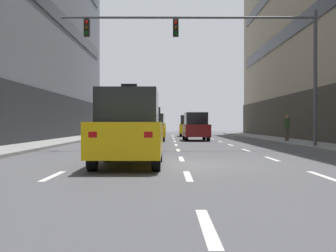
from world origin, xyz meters
TOP-DOWN VIEW (x-y plane):
  - ground_plane at (0.00, 0.00)m, footprint 120.00×120.00m
  - lane_stripe_l1_s3 at (-3.20, -3.00)m, footprint 0.16×2.00m
  - lane_stripe_l1_s4 at (-3.20, 2.00)m, footprint 0.16×2.00m
  - lane_stripe_l1_s5 at (-3.20, 7.00)m, footprint 0.16×2.00m
  - lane_stripe_l1_s6 at (-3.20, 12.00)m, footprint 0.16×2.00m
  - lane_stripe_l1_s7 at (-3.20, 17.00)m, footprint 0.16×2.00m
  - lane_stripe_l1_s8 at (-3.20, 22.00)m, footprint 0.16×2.00m
  - lane_stripe_l1_s9 at (-3.20, 27.00)m, footprint 0.16×2.00m
  - lane_stripe_l1_s10 at (-3.20, 32.00)m, footprint 0.16×2.00m
  - lane_stripe_l2_s2 at (0.00, -8.00)m, footprint 0.16×2.00m
  - lane_stripe_l2_s3 at (0.00, -3.00)m, footprint 0.16×2.00m
  - lane_stripe_l2_s4 at (0.00, 2.00)m, footprint 0.16×2.00m
  - lane_stripe_l2_s5 at (0.00, 7.00)m, footprint 0.16×2.00m
  - lane_stripe_l2_s6 at (0.00, 12.00)m, footprint 0.16×2.00m
  - lane_stripe_l2_s7 at (0.00, 17.00)m, footprint 0.16×2.00m
  - lane_stripe_l2_s8 at (0.00, 22.00)m, footprint 0.16×2.00m
  - lane_stripe_l2_s9 at (0.00, 27.00)m, footprint 0.16×2.00m
  - lane_stripe_l2_s10 at (0.00, 32.00)m, footprint 0.16×2.00m
  - lane_stripe_l3_s3 at (3.20, -3.00)m, footprint 0.16×2.00m
  - lane_stripe_l3_s4 at (3.20, 2.00)m, footprint 0.16×2.00m
  - lane_stripe_l3_s5 at (3.20, 7.00)m, footprint 0.16×2.00m
  - lane_stripe_l3_s6 at (3.20, 12.00)m, footprint 0.16×2.00m
  - lane_stripe_l3_s7 at (3.20, 17.00)m, footprint 0.16×2.00m
  - lane_stripe_l3_s8 at (3.20, 22.00)m, footprint 0.16×2.00m
  - lane_stripe_l3_s9 at (3.20, 27.00)m, footprint 0.16×2.00m
  - lane_stripe_l3_s10 at (3.20, 32.00)m, footprint 0.16×2.00m
  - taxi_driving_0 at (1.58, 29.51)m, footprint 1.97×4.38m
  - taxi_driving_1 at (-1.72, 28.86)m, footprint 2.07×4.66m
  - taxi_driving_2 at (-1.62, -0.51)m, footprint 1.93×4.61m
  - taxi_driving_3 at (-1.67, 18.03)m, footprint 2.04×4.58m
  - taxi_driving_4 at (-1.63, 8.40)m, footprint 1.84×4.24m
  - car_driving_5 at (1.58, 18.63)m, footprint 1.91×4.33m
  - traffic_signal_0 at (2.32, 8.01)m, footprint 12.63×0.34m
  - pedestrian_0 at (7.26, 14.69)m, footprint 0.48×0.33m

SIDE VIEW (x-z plane):
  - ground_plane at x=0.00m, z-range 0.00..0.00m
  - lane_stripe_l1_s3 at x=-3.20m, z-range 0.00..0.01m
  - lane_stripe_l1_s4 at x=-3.20m, z-range 0.00..0.01m
  - lane_stripe_l1_s5 at x=-3.20m, z-range 0.00..0.01m
  - lane_stripe_l1_s6 at x=-3.20m, z-range 0.00..0.01m
  - lane_stripe_l1_s7 at x=-3.20m, z-range 0.00..0.01m
  - lane_stripe_l1_s8 at x=-3.20m, z-range 0.00..0.01m
  - lane_stripe_l1_s9 at x=-3.20m, z-range 0.00..0.01m
  - lane_stripe_l1_s10 at x=-3.20m, z-range 0.00..0.01m
  - lane_stripe_l2_s2 at x=0.00m, z-range 0.00..0.01m
  - lane_stripe_l2_s3 at x=0.00m, z-range 0.00..0.01m
  - lane_stripe_l2_s4 at x=0.00m, z-range 0.00..0.01m
  - lane_stripe_l2_s5 at x=0.00m, z-range 0.00..0.01m
  - lane_stripe_l2_s6 at x=0.00m, z-range 0.00..0.01m
  - lane_stripe_l2_s7 at x=0.00m, z-range 0.00..0.01m
  - lane_stripe_l2_s8 at x=0.00m, z-range 0.00..0.01m
  - lane_stripe_l2_s9 at x=0.00m, z-range 0.00..0.01m
  - lane_stripe_l2_s10 at x=0.00m, z-range 0.00..0.01m
  - lane_stripe_l3_s3 at x=3.20m, z-range 0.00..0.01m
  - lane_stripe_l3_s4 at x=3.20m, z-range 0.00..0.01m
  - lane_stripe_l3_s5 at x=3.20m, z-range 0.00..0.01m
  - lane_stripe_l3_s6 at x=3.20m, z-range 0.00..0.01m
  - lane_stripe_l3_s7 at x=3.20m, z-range 0.00..0.01m
  - lane_stripe_l3_s8 at x=3.20m, z-range 0.00..0.01m
  - lane_stripe_l3_s9 at x=3.20m, z-range 0.00..0.01m
  - lane_stripe_l3_s10 at x=3.20m, z-range 0.00..0.01m
  - taxi_driving_3 at x=-1.67m, z-range -0.10..1.78m
  - taxi_driving_4 at x=-1.63m, z-range -0.09..2.12m
  - car_driving_5 at x=1.58m, z-range 0.00..2.07m
  - taxi_driving_0 at x=1.58m, z-range -0.09..2.17m
  - pedestrian_0 at x=7.26m, z-range 0.27..1.94m
  - taxi_driving_1 at x=-1.72m, z-range -0.10..2.32m
  - taxi_driving_2 at x=-1.62m, z-range -0.10..2.32m
  - traffic_signal_0 at x=2.32m, z-range 1.79..8.51m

